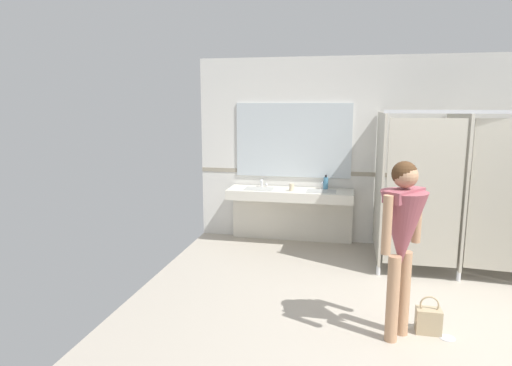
{
  "coord_description": "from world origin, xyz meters",
  "views": [
    {
      "loc": [
        -1.06,
        -3.99,
        2.06
      ],
      "look_at": [
        -2.18,
        1.35,
        1.09
      ],
      "focal_mm": 31.16,
      "sensor_mm": 36.0,
      "label": 1
    }
  ],
  "objects_px": {
    "handbag": "(428,320)",
    "paper_cup": "(292,187)",
    "soap_dispenser": "(326,183)",
    "person_standing": "(402,229)"
  },
  "relations": [
    {
      "from": "person_standing",
      "to": "soap_dispenser",
      "type": "xyz_separation_m",
      "value": [
        -0.79,
        2.65,
        -0.08
      ]
    },
    {
      "from": "soap_dispenser",
      "to": "paper_cup",
      "type": "xyz_separation_m",
      "value": [
        -0.47,
        -0.24,
        -0.04
      ]
    },
    {
      "from": "person_standing",
      "to": "soap_dispenser",
      "type": "bearing_deg",
      "value": 106.63
    },
    {
      "from": "handbag",
      "to": "paper_cup",
      "type": "bearing_deg",
      "value": 124.48
    },
    {
      "from": "person_standing",
      "to": "handbag",
      "type": "distance_m",
      "value": 0.94
    },
    {
      "from": "person_standing",
      "to": "paper_cup",
      "type": "relative_size",
      "value": 15.44
    },
    {
      "from": "handbag",
      "to": "paper_cup",
      "type": "relative_size",
      "value": 3.44
    },
    {
      "from": "soap_dispenser",
      "to": "paper_cup",
      "type": "bearing_deg",
      "value": -153.43
    },
    {
      "from": "person_standing",
      "to": "handbag",
      "type": "xyz_separation_m",
      "value": [
        0.29,
        0.14,
        -0.88
      ]
    },
    {
      "from": "handbag",
      "to": "paper_cup",
      "type": "distance_m",
      "value": 2.85
    }
  ]
}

